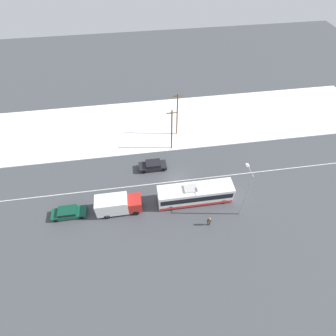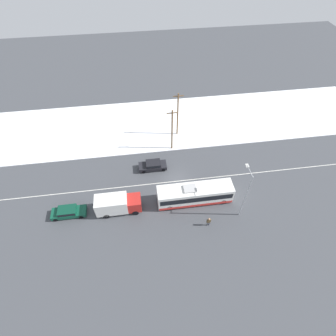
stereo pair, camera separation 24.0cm
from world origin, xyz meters
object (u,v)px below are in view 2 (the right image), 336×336
(box_truck, at_px, (117,204))
(utility_pole_roadside, at_px, (172,130))
(utility_pole_snowlot, at_px, (178,114))
(parked_car_near_truck, at_px, (68,212))
(pedestrian_at_stop, at_px, (209,221))
(streetlamp, at_px, (246,190))
(city_bus, at_px, (195,194))
(sedan_car, at_px, (153,165))

(box_truck, height_order, utility_pole_roadside, utility_pole_roadside)
(utility_pole_snowlot, bearing_deg, box_truck, -125.55)
(parked_car_near_truck, bearing_deg, pedestrian_at_stop, -12.76)
(pedestrian_at_stop, distance_m, utility_pole_snowlot, 19.73)
(box_truck, bearing_deg, pedestrian_at_stop, -18.61)
(parked_car_near_truck, xyz_separation_m, utility_pole_snowlot, (17.89, 15.07, 3.74))
(pedestrian_at_stop, relative_size, streetlamp, 0.21)
(pedestrian_at_stop, bearing_deg, utility_pole_snowlot, 93.53)
(box_truck, bearing_deg, city_bus, 1.16)
(sedan_car, bearing_deg, box_truck, 52.36)
(box_truck, relative_size, utility_pole_snowlot, 0.73)
(parked_car_near_truck, bearing_deg, streetlamp, -6.87)
(city_bus, xyz_separation_m, utility_pole_roadside, (-1.68, 11.39, 2.71))
(box_truck, bearing_deg, utility_pole_roadside, 50.99)
(city_bus, relative_size, pedestrian_at_stop, 6.20)
(sedan_car, relative_size, utility_pole_roadside, 0.55)
(pedestrian_at_stop, bearing_deg, sedan_car, 119.46)
(box_truck, distance_m, utility_pole_snowlot, 19.03)
(sedan_car, xyz_separation_m, parked_car_near_truck, (-12.63, -7.12, -0.03))
(streetlamp, bearing_deg, box_truck, 171.13)
(city_bus, bearing_deg, streetlamp, -26.20)
(city_bus, xyz_separation_m, utility_pole_snowlot, (-0.15, 15.08, 2.96))
(sedan_car, xyz_separation_m, utility_pole_roadside, (3.74, 4.26, 3.46))
(city_bus, distance_m, box_truck, 11.09)
(parked_car_near_truck, xyz_separation_m, pedestrian_at_stop, (19.09, -4.32, 0.31))
(sedan_car, distance_m, streetlamp, 15.67)
(box_truck, xyz_separation_m, utility_pole_snowlot, (10.94, 15.31, 2.88))
(box_truck, bearing_deg, streetlamp, -8.87)
(sedan_car, height_order, utility_pole_roadside, utility_pole_roadside)
(sedan_car, distance_m, utility_pole_roadside, 6.64)
(box_truck, xyz_separation_m, pedestrian_at_stop, (12.14, -4.09, -0.55))
(city_bus, xyz_separation_m, box_truck, (-11.09, -0.23, 0.08))
(city_bus, xyz_separation_m, streetlamp, (5.82, -2.87, 3.66))
(city_bus, bearing_deg, utility_pole_snowlot, 90.57)
(pedestrian_at_stop, bearing_deg, parked_car_near_truck, 167.24)
(streetlamp, bearing_deg, pedestrian_at_stop, -163.14)
(city_bus, height_order, pedestrian_at_stop, city_bus)
(box_truck, relative_size, pedestrian_at_stop, 3.61)
(pedestrian_at_stop, height_order, utility_pole_snowlot, utility_pole_snowlot)
(parked_car_near_truck, xyz_separation_m, streetlamp, (23.87, -2.88, 4.44))
(box_truck, height_order, utility_pole_snowlot, utility_pole_snowlot)
(streetlamp, bearing_deg, sedan_car, 138.35)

